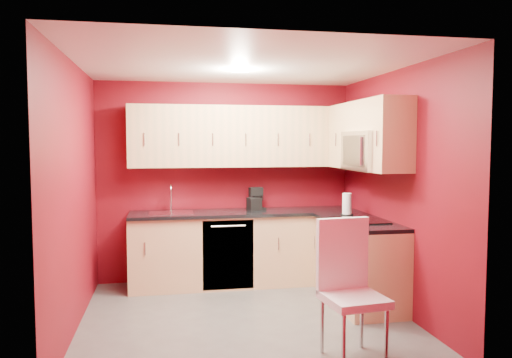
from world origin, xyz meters
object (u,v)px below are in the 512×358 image
object	(u,v)px
coffee_maker	(257,199)
paper_towel	(347,204)
sink	(171,210)
microwave	(371,151)
dining_chair	(354,291)
napkin_holder	(254,204)

from	to	relation	value
coffee_maker	paper_towel	bearing A→B (deg)	-43.23
paper_towel	sink	bearing A→B (deg)	164.80
microwave	dining_chair	bearing A→B (deg)	-117.77
microwave	paper_towel	distance (m)	0.78
coffee_maker	dining_chair	world-z (taller)	coffee_maker
napkin_holder	dining_chair	distance (m)	2.40
dining_chair	paper_towel	bearing A→B (deg)	64.58
sink	dining_chair	xyz separation A→B (m)	(1.40, -2.32, -0.38)
paper_towel	microwave	bearing A→B (deg)	-79.79
microwave	napkin_holder	size ratio (longest dim) A/B	4.77
sink	dining_chair	bearing A→B (deg)	-58.90
sink	napkin_holder	bearing A→B (deg)	0.30
coffee_maker	dining_chair	xyz separation A→B (m)	(0.33, -2.41, -0.49)
paper_towel	dining_chair	distance (m)	1.94
sink	coffee_maker	bearing A→B (deg)	4.58
sink	dining_chair	distance (m)	2.74
microwave	sink	bearing A→B (deg)	154.40
napkin_holder	paper_towel	size ratio (longest dim) A/B	0.63
sink	dining_chair	size ratio (longest dim) A/B	0.46
coffee_maker	dining_chair	distance (m)	2.48
coffee_maker	napkin_holder	size ratio (longest dim) A/B	1.74
microwave	napkin_holder	distance (m)	1.62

